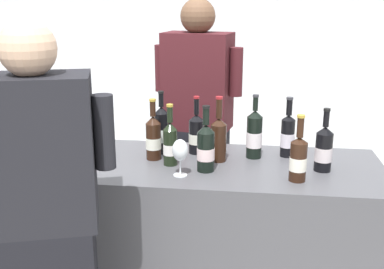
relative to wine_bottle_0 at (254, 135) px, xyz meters
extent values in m
cube|color=silver|center=(-0.39, 2.47, 0.32)|extent=(8.00, 0.10, 2.80)
cube|color=#4C4C51|center=(-0.39, -0.13, -0.60)|extent=(2.08, 0.68, 0.96)
cylinder|color=black|center=(0.00, 0.00, -0.02)|extent=(0.08, 0.08, 0.22)
cone|color=black|center=(0.00, 0.00, 0.11)|extent=(0.08, 0.08, 0.03)
cylinder|color=black|center=(0.00, 0.00, 0.16)|extent=(0.03, 0.03, 0.07)
cylinder|color=#333338|center=(0.00, 0.00, 0.21)|extent=(0.03, 0.03, 0.01)
cylinder|color=white|center=(0.00, 0.00, -0.03)|extent=(0.08, 0.08, 0.08)
cylinder|color=black|center=(0.17, 0.04, -0.03)|extent=(0.07, 0.07, 0.20)
cone|color=black|center=(0.17, 0.04, 0.09)|extent=(0.07, 0.07, 0.03)
cylinder|color=black|center=(0.17, 0.04, 0.14)|extent=(0.03, 0.03, 0.08)
cylinder|color=#333338|center=(0.17, 0.04, 0.19)|extent=(0.04, 0.04, 0.01)
cylinder|color=silver|center=(0.17, 0.04, -0.03)|extent=(0.07, 0.07, 0.07)
cylinder|color=black|center=(0.33, -0.15, -0.03)|extent=(0.08, 0.08, 0.19)
cone|color=black|center=(0.33, -0.15, 0.08)|extent=(0.08, 0.08, 0.03)
cylinder|color=black|center=(0.33, -0.15, 0.13)|extent=(0.03, 0.03, 0.08)
cylinder|color=black|center=(0.33, -0.15, 0.18)|extent=(0.03, 0.03, 0.01)
cylinder|color=silver|center=(0.33, -0.15, -0.04)|extent=(0.08, 0.08, 0.07)
cylinder|color=black|center=(-0.18, -0.08, -0.03)|extent=(0.08, 0.08, 0.19)
cone|color=black|center=(-0.18, -0.08, 0.08)|extent=(0.08, 0.08, 0.03)
cylinder|color=black|center=(-0.18, -0.08, 0.15)|extent=(0.03, 0.03, 0.10)
cylinder|color=maroon|center=(-0.18, -0.08, 0.21)|extent=(0.04, 0.04, 0.01)
cylinder|color=black|center=(-0.97, -0.23, -0.02)|extent=(0.08, 0.08, 0.20)
cone|color=black|center=(-0.97, -0.23, 0.09)|extent=(0.08, 0.08, 0.03)
cylinder|color=black|center=(-0.97, -0.23, 0.15)|extent=(0.03, 0.03, 0.09)
cylinder|color=maroon|center=(-0.97, -0.23, 0.20)|extent=(0.03, 0.03, 0.01)
cylinder|color=silver|center=(-0.97, -0.23, -0.03)|extent=(0.08, 0.08, 0.08)
cylinder|color=black|center=(-0.49, 0.02, -0.01)|extent=(0.07, 0.07, 0.22)
cone|color=black|center=(-0.49, 0.02, 0.11)|extent=(0.07, 0.07, 0.04)
cylinder|color=black|center=(-0.49, 0.02, 0.17)|extent=(0.03, 0.03, 0.07)
cylinder|color=black|center=(-0.49, 0.02, 0.21)|extent=(0.03, 0.03, 0.01)
cylinder|color=silver|center=(-0.49, 0.02, -0.03)|extent=(0.08, 0.08, 0.07)
cylinder|color=black|center=(-0.51, -0.09, -0.03)|extent=(0.08, 0.08, 0.19)
cone|color=black|center=(-0.51, -0.09, 0.09)|extent=(0.08, 0.08, 0.04)
cylinder|color=black|center=(-0.51, -0.09, 0.14)|extent=(0.03, 0.03, 0.08)
cylinder|color=#B79333|center=(-0.51, -0.09, 0.19)|extent=(0.03, 0.03, 0.01)
cylinder|color=white|center=(-0.51, -0.09, -0.04)|extent=(0.08, 0.08, 0.06)
cylinder|color=black|center=(-1.07, -0.27, -0.03)|extent=(0.07, 0.07, 0.19)
cone|color=black|center=(-1.07, -0.27, 0.08)|extent=(0.07, 0.07, 0.03)
cylinder|color=black|center=(-1.07, -0.27, 0.13)|extent=(0.03, 0.03, 0.08)
cylinder|color=maroon|center=(-1.07, -0.27, 0.18)|extent=(0.03, 0.03, 0.01)
cylinder|color=silver|center=(-1.07, -0.27, -0.04)|extent=(0.07, 0.07, 0.07)
cylinder|color=black|center=(0.20, -0.30, -0.03)|extent=(0.08, 0.08, 0.18)
cone|color=black|center=(0.20, -0.30, 0.07)|extent=(0.08, 0.08, 0.03)
cylinder|color=black|center=(0.20, -0.30, 0.13)|extent=(0.03, 0.03, 0.09)
cylinder|color=#B79333|center=(0.20, -0.30, 0.18)|extent=(0.04, 0.04, 0.01)
cylinder|color=white|center=(0.20, -0.30, -0.04)|extent=(0.08, 0.08, 0.06)
cylinder|color=black|center=(-0.23, -0.23, -0.03)|extent=(0.08, 0.08, 0.19)
cone|color=black|center=(-0.23, -0.23, 0.09)|extent=(0.08, 0.08, 0.04)
cylinder|color=black|center=(-0.23, -0.23, 0.15)|extent=(0.03, 0.03, 0.08)
cylinder|color=black|center=(-0.23, -0.23, 0.19)|extent=(0.04, 0.04, 0.01)
cylinder|color=silver|center=(-0.23, -0.23, -0.04)|extent=(0.09, 0.09, 0.06)
cylinder|color=black|center=(-0.31, 0.03, -0.03)|extent=(0.08, 0.08, 0.18)
cone|color=black|center=(-0.31, 0.03, 0.07)|extent=(0.08, 0.08, 0.03)
cylinder|color=black|center=(-0.31, 0.03, 0.13)|extent=(0.03, 0.03, 0.09)
cylinder|color=maroon|center=(-0.31, 0.03, 0.18)|extent=(0.03, 0.03, 0.01)
cylinder|color=silver|center=(-0.31, 0.03, -0.04)|extent=(0.08, 0.08, 0.06)
cylinder|color=black|center=(-0.41, -0.17, -0.03)|extent=(0.07, 0.07, 0.18)
cone|color=black|center=(-0.41, -0.17, 0.08)|extent=(0.07, 0.07, 0.04)
cylinder|color=black|center=(-0.41, -0.17, 0.14)|extent=(0.03, 0.03, 0.08)
cylinder|color=#B79333|center=(-0.41, -0.17, 0.18)|extent=(0.03, 0.03, 0.01)
cylinder|color=white|center=(-0.41, -0.17, -0.04)|extent=(0.07, 0.07, 0.05)
cylinder|color=silver|center=(-0.34, -0.31, -0.12)|extent=(0.07, 0.07, 0.00)
cylinder|color=silver|center=(-0.34, -0.31, -0.08)|extent=(0.01, 0.01, 0.08)
ellipsoid|color=silver|center=(-0.34, -0.31, 0.00)|extent=(0.08, 0.08, 0.10)
ellipsoid|color=maroon|center=(-0.34, -0.31, -0.02)|extent=(0.06, 0.06, 0.04)
cylinder|color=silver|center=(-1.09, -0.03, -0.01)|extent=(0.20, 0.20, 0.23)
torus|color=silver|center=(-1.09, -0.03, 0.11)|extent=(0.20, 0.20, 0.01)
cube|color=black|center=(-0.36, 0.58, -0.61)|extent=(0.42, 0.31, 0.94)
cube|color=#47191E|center=(-0.36, 0.58, 0.17)|extent=(0.46, 0.32, 0.61)
sphere|color=brown|center=(-0.36, 0.58, 0.57)|extent=(0.22, 0.22, 0.22)
cylinder|color=#47191E|center=(-0.12, 0.53, 0.24)|extent=(0.08, 0.08, 0.30)
cylinder|color=#47191E|center=(-0.61, 0.63, 0.24)|extent=(0.08, 0.08, 0.30)
cube|color=black|center=(-0.80, -0.79, 0.13)|extent=(0.46, 0.35, 0.59)
sphere|color=#D8AD8C|center=(-0.80, -0.79, 0.51)|extent=(0.20, 0.20, 0.20)
cylinder|color=black|center=(-0.57, -0.72, 0.20)|extent=(0.08, 0.08, 0.28)
camera|label=1|loc=(-0.03, -2.35, 0.69)|focal=43.73mm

